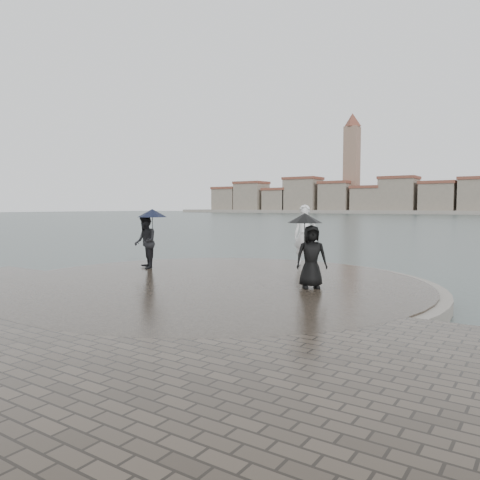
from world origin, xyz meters
The scene contains 6 objects.
ground centered at (0.00, 0.00, 0.00)m, with size 400.00×400.00×0.00m, color #2B3835.
kerb_ring centered at (0.00, 3.50, 0.16)m, with size 12.50×12.50×0.32m, color gray.
quay_tip centered at (0.00, 3.50, 0.18)m, with size 11.90×11.90×0.36m, color #2D261E.
statue centered at (0.62, 8.06, 1.46)m, with size 0.80×0.52×2.19m, color white.
visitor_left centered at (-3.54, 4.34, 1.48)m, with size 1.32×1.15×2.04m.
visitor_right centered at (2.78, 3.91, 1.43)m, with size 1.20×1.02×1.95m.
Camera 1 is at (7.99, -7.15, 2.48)m, focal length 35.00 mm.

